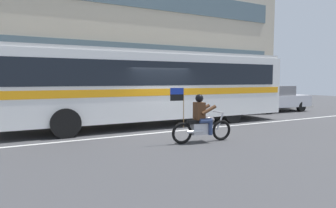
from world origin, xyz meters
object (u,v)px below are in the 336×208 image
transit_bus (154,83)px  motorcycle_with_rider (202,122)px  parked_sedan_curbside (274,98)px  fire_hydrant (83,110)px

transit_bus → motorcycle_with_rider: size_ratio=5.83×
parked_sedan_curbside → fire_hydrant: bearing=172.0°
parked_sedan_curbside → fire_hydrant: size_ratio=6.18×
transit_bus → parked_sedan_curbside: transit_bus is taller
motorcycle_with_rider → parked_sedan_curbside: 10.68m
transit_bus → parked_sedan_curbside: (9.10, 1.39, -1.03)m
transit_bus → parked_sedan_curbside: size_ratio=2.75×
motorcycle_with_rider → transit_bus: bearing=87.9°
motorcycle_with_rider → parked_sedan_curbside: motorcycle_with_rider is taller
motorcycle_with_rider → fire_hydrant: (-2.34, 6.96, -0.15)m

